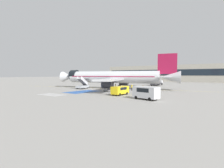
{
  "coord_description": "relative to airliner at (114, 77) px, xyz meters",
  "views": [
    {
      "loc": [
        36.02,
        -46.14,
        4.62
      ],
      "look_at": [
        4.01,
        -2.12,
        1.7
      ],
      "focal_mm": 28.0,
      "sensor_mm": 36.0,
      "label": 1
    }
  ],
  "objects": [
    {
      "name": "baggage_cart",
      "position": [
        4.4,
        -8.82,
        -3.52
      ],
      "size": [
        1.54,
        2.62,
        0.87
      ],
      "rotation": [
        0.0,
        0.0,
        0.01
      ],
      "color": "gray",
      "rests_on": "ground_plane"
    },
    {
      "name": "service_van_0",
      "position": [
        11.81,
        -14.1,
        -2.58
      ],
      "size": [
        1.97,
        4.89,
        1.98
      ],
      "rotation": [
        0.0,
        0.0,
        3.15
      ],
      "color": "yellow",
      "rests_on": "ground_plane"
    },
    {
      "name": "apron_walkway_bar_4",
      "position": [
        0.54,
        -22.82,
        -3.78
      ],
      "size": [
        0.44,
        3.6,
        0.01
      ],
      "primitive_type": "cube",
      "color": "silver",
      "rests_on": "ground_plane"
    },
    {
      "name": "ground_plane",
      "position": [
        -2.51,
        -0.93,
        -3.78
      ],
      "size": [
        600.0,
        600.0,
        0.0
      ],
      "primitive_type": "plane",
      "color": "gray"
    },
    {
      "name": "apron_walkway_bar_3",
      "position": [
        -0.66,
        -22.82,
        -3.78
      ],
      "size": [
        0.44,
        3.6,
        0.01
      ],
      "primitive_type": "cube",
      "color": "silver",
      "rests_on": "ground_plane"
    },
    {
      "name": "airliner",
      "position": [
        0.0,
        0.0,
        0.0
      ],
      "size": [
        40.94,
        35.58,
        10.78
      ],
      "rotation": [
        0.0,
        0.0,
        1.81
      ],
      "color": "silver",
      "rests_on": "ground_plane"
    },
    {
      "name": "apron_stand_patch_blue",
      "position": [
        -0.66,
        -13.65,
        -3.78
      ],
      "size": [
        5.37,
        9.92,
        0.01
      ],
      "primitive_type": "cube",
      "color": "#2856A8",
      "rests_on": "ground_plane"
    },
    {
      "name": "ground_crew_1",
      "position": [
        2.68,
        -2.84,
        -2.78
      ],
      "size": [
        0.4,
        0.49,
        1.73
      ],
      "rotation": [
        0.0,
        0.0,
        5.18
      ],
      "color": "black",
      "rests_on": "ground_plane"
    },
    {
      "name": "terminal_building",
      "position": [
        -1.55,
        74.53,
        1.73
      ],
      "size": [
        102.77,
        12.1,
        11.01
      ],
      "color": "#B2AD9E",
      "rests_on": "ground_plane"
    },
    {
      "name": "boarding_stairs_forward",
      "position": [
        -7.87,
        -6.58,
        -2.77
      ],
      "size": [
        3.28,
        5.54,
        4.13
      ],
      "rotation": [
        0.0,
        0.0,
        0.24
      ],
      "color": "#ADB2BA",
      "rests_on": "ground_plane"
    },
    {
      "name": "apron_walkway_bar_0",
      "position": [
        -4.26,
        -22.82,
        -3.78
      ],
      "size": [
        0.44,
        3.6,
        0.01
      ],
      "primitive_type": "cube",
      "color": "silver",
      "rests_on": "ground_plane"
    },
    {
      "name": "apron_leadline_yellow",
      "position": [
        -0.66,
        -0.16,
        -3.78
      ],
      "size": [
        72.91,
        18.14,
        0.01
      ],
      "primitive_type": "cube",
      "rotation": [
        0.0,
        0.0,
        1.81
      ],
      "color": "gold",
      "rests_on": "ground_plane"
    },
    {
      "name": "ground_crew_3",
      "position": [
        0.8,
        -4.3,
        -2.82
      ],
      "size": [
        0.46,
        0.47,
        1.67
      ],
      "rotation": [
        0.0,
        0.0,
        2.31
      ],
      "color": "black",
      "rests_on": "ground_plane"
    },
    {
      "name": "service_van_1",
      "position": [
        19.66,
        -17.35,
        -2.37
      ],
      "size": [
        5.26,
        2.98,
        2.38
      ],
      "rotation": [
        0.0,
        0.0,
        1.36
      ],
      "color": "silver",
      "rests_on": "ground_plane"
    },
    {
      "name": "fuel_tanker",
      "position": [
        4.99,
        24.94,
        -2.03
      ],
      "size": [
        2.98,
        9.38,
        3.46
      ],
      "rotation": [
        0.0,
        0.0,
        0.04
      ],
      "color": "#38383D",
      "rests_on": "ground_plane"
    },
    {
      "name": "apron_walkway_bar_2",
      "position": [
        -1.86,
        -22.82,
        -3.78
      ],
      "size": [
        0.44,
        3.6,
        0.01
      ],
      "primitive_type": "cube",
      "color": "silver",
      "rests_on": "ground_plane"
    },
    {
      "name": "ground_crew_0",
      "position": [
        12.46,
        -3.74,
        -2.76
      ],
      "size": [
        0.43,
        0.24,
        1.76
      ],
      "rotation": [
        0.0,
        0.0,
        0.02
      ],
      "color": "black",
      "rests_on": "ground_plane"
    },
    {
      "name": "apron_walkway_bar_1",
      "position": [
        -3.06,
        -22.82,
        -3.78
      ],
      "size": [
        0.44,
        3.6,
        0.01
      ],
      "primitive_type": "cube",
      "color": "silver",
      "rests_on": "ground_plane"
    },
    {
      "name": "ground_crew_2",
      "position": [
        8.47,
        -2.83,
        -2.74
      ],
      "size": [
        0.32,
        0.47,
        1.79
      ],
      "rotation": [
        0.0,
        0.0,
        4.49
      ],
      "color": "black",
      "rests_on": "ground_plane"
    },
    {
      "name": "apron_walkway_bar_5",
      "position": [
        1.74,
        -22.82,
        -3.78
      ],
      "size": [
        0.44,
        3.6,
        0.01
      ],
      "primitive_type": "cube",
      "color": "silver",
      "rests_on": "ground_plane"
    }
  ]
}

